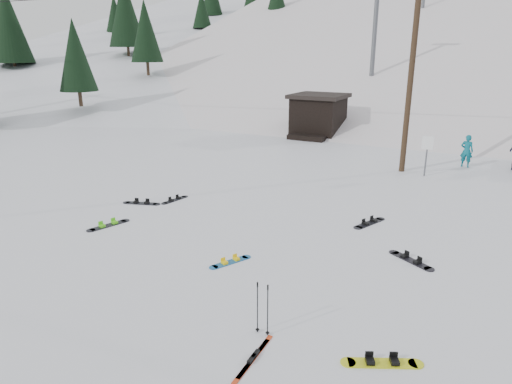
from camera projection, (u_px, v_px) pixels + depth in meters
The scene contains 19 objects.
ground at pixel (194, 291), 10.99m from camera, with size 200.00×200.00×0.00m, color white.
ski_slope at pixel (442, 187), 60.66m from camera, with size 60.00×75.00×45.00m, color silver.
ridge_left at pixel (191, 160), 70.93m from camera, with size 34.00×85.00×38.00m, color white.
treeline_left at pixel (164, 93), 60.02m from camera, with size 20.00×64.00×10.00m, color black, non-canonical shape.
treeline_crest at pixel (473, 81), 83.03m from camera, with size 50.00×6.00×10.00m, color black, non-canonical shape.
utility_pole at pixel (411, 70), 20.40m from camera, with size 2.00×0.26×9.00m.
trail_sign at pixel (427, 149), 20.57m from camera, with size 0.50×0.09×1.85m.
lift_hut at pixel (318, 115), 30.41m from camera, with size 3.40×4.10×2.75m.
lift_tower_near at pixel (376, 18), 35.59m from camera, with size 2.20×0.36×8.00m.
hero_snowboard at pixel (230, 262), 12.46m from camera, with size 0.70×1.22×0.09m.
hero_skis at pixel (253, 358), 8.59m from camera, with size 0.16×1.57×0.08m.
ski_poles at pixel (263, 308), 9.18m from camera, with size 0.32×0.08×1.15m.
board_scatter_a at pixel (141, 203), 17.20m from camera, with size 1.40×0.67×0.10m.
board_scatter_b at pixel (175, 200), 17.59m from camera, with size 0.41×1.29×0.09m.
board_scatter_c at pixel (108, 225), 15.05m from camera, with size 0.62×1.47×0.11m.
board_scatter_d at pixel (411, 260), 12.55m from camera, with size 1.34×0.90×0.11m.
board_scatter_e at pixel (382, 363), 8.45m from camera, with size 1.40×0.85×0.11m.
board_scatter_f at pixel (369, 223), 15.24m from camera, with size 0.73×1.45×0.11m.
skier_teal at pixel (467, 151), 22.36m from camera, with size 0.58×0.38×1.60m, color #0A5E6D.
Camera 1 is at (5.98, -7.87, 5.58)m, focal length 32.00 mm.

